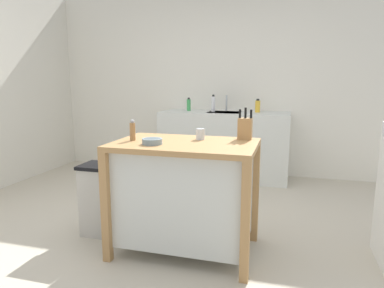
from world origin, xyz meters
name	(u,v)px	position (x,y,z in m)	size (l,w,h in m)	color
ground_plane	(162,243)	(0.00, 0.00, 0.00)	(6.05, 6.05, 0.00)	#BCB29E
wall_back	(221,83)	(0.00, 2.47, 1.30)	(5.05, 0.10, 2.60)	silver
kitchen_island	(185,191)	(0.23, -0.06, 0.49)	(1.09, 0.71, 0.88)	#AD7F4C
knife_block	(245,128)	(0.65, 0.20, 0.97)	(0.11, 0.09, 0.25)	#AD7F4C
bowl_ceramic_small	(152,141)	(0.02, -0.21, 0.90)	(0.15, 0.15, 0.04)	gray
drinking_cup	(200,134)	(0.31, 0.09, 0.93)	(0.07, 0.07, 0.09)	silver
pepper_grinder	(133,131)	(-0.19, -0.09, 0.96)	(0.04, 0.04, 0.17)	#9E7042
trash_bin	(103,199)	(-0.56, 0.04, 0.32)	(0.36, 0.28, 0.63)	#B7B2A8
sink_counter	(224,145)	(0.13, 2.12, 0.46)	(1.75, 0.60, 0.92)	silver
sink_faucet	(226,103)	(0.13, 2.26, 1.03)	(0.02, 0.02, 0.22)	#B7BCC1
bottle_dish_soap	(189,105)	(-0.39, 2.17, 1.00)	(0.05, 0.05, 0.19)	green
bottle_spray_cleaner	(258,106)	(0.57, 2.19, 1.00)	(0.07, 0.07, 0.18)	yellow
bottle_hand_soap	(213,104)	(-0.02, 2.09, 1.03)	(0.05, 0.05, 0.23)	white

